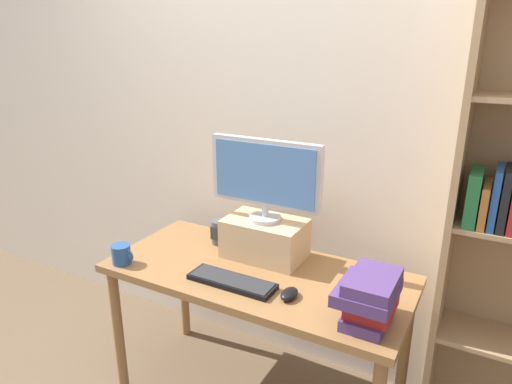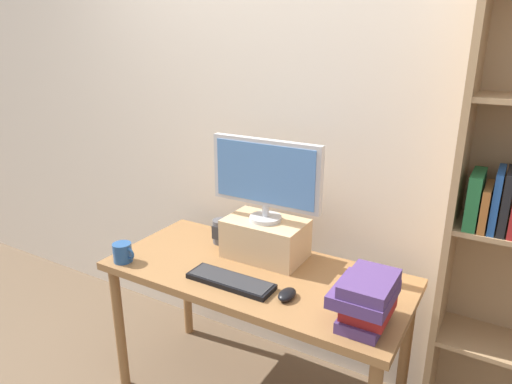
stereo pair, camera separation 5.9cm
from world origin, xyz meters
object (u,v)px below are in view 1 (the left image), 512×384
computer_monitor (265,176)px  desk_speaker (220,232)px  keyboard (232,281)px  coffee_mug (122,254)px  computer_mouse (289,294)px  book_stack (369,297)px  desk (257,287)px  riser_box (265,238)px

computer_monitor → desk_speaker: computer_monitor is taller
keyboard → coffee_mug: 0.56m
computer_monitor → computer_mouse: size_ratio=5.28×
keyboard → computer_mouse: bearing=3.8°
book_stack → coffee_mug: size_ratio=2.18×
desk → book_stack: 0.60m
book_stack → desk_speaker: 0.92m
keyboard → computer_mouse: size_ratio=3.78×
desk → computer_monitor: 0.51m
computer_monitor → coffee_mug: computer_monitor is taller
computer_monitor → book_stack: size_ratio=2.14×
riser_box → computer_mouse: 0.40m
riser_box → book_stack: (0.59, -0.30, 0.01)m
desk_speaker → book_stack: bearing=-20.1°
riser_box → coffee_mug: size_ratio=3.22×
desk → computer_monitor: size_ratio=2.52×
coffee_mug → computer_monitor: bearing=35.1°
computer_monitor → computer_mouse: (0.26, -0.28, -0.39)m
desk → coffee_mug: size_ratio=11.73×
computer_mouse → book_stack: size_ratio=0.41×
computer_mouse → book_stack: book_stack is taller
keyboard → book_stack: bearing=0.8°
computer_mouse → desk_speaker: (-0.54, 0.31, 0.04)m
computer_mouse → book_stack: (0.33, -0.01, 0.09)m
desk → book_stack: (0.55, -0.15, 0.19)m
keyboard → desk_speaker: bearing=130.0°
keyboard → computer_mouse: computer_mouse is taller
riser_box → computer_monitor: (-0.00, -0.00, 0.31)m
coffee_mug → desk_speaker: bearing=55.8°
riser_box → computer_mouse: size_ratio=3.65×
computer_mouse → computer_monitor: bearing=132.7°
computer_mouse → riser_box: bearing=132.5°
riser_box → computer_monitor: bearing=-90.0°
book_stack → computer_monitor: bearing=153.5°
keyboard → coffee_mug: (-0.55, -0.09, 0.03)m
book_stack → desk_speaker: bearing=159.9°
computer_mouse → coffee_mug: 0.82m
coffee_mug → desk_speaker: desk_speaker is taller
desk → computer_mouse: size_ratio=13.29×
computer_mouse → book_stack: 0.34m
keyboard → desk: bearing=76.5°
computer_mouse → keyboard: bearing=-176.2°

